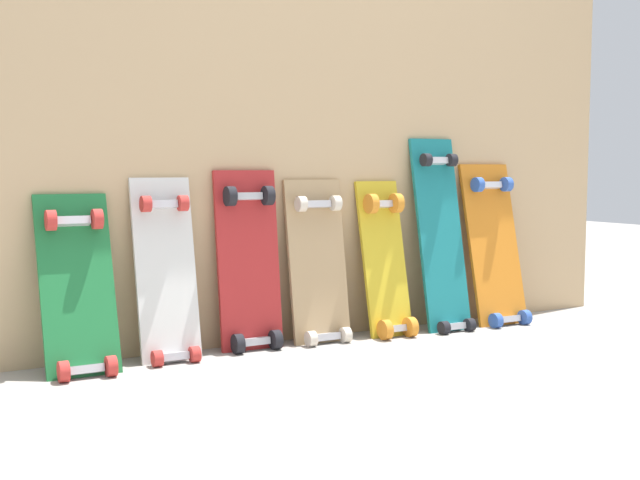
{
  "coord_description": "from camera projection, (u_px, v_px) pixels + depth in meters",
  "views": [
    {
      "loc": [
        -1.3,
        -2.46,
        0.6
      ],
      "look_at": [
        0.0,
        -0.07,
        0.36
      ],
      "focal_mm": 44.6,
      "sensor_mm": 36.0,
      "label": 1
    }
  ],
  "objects": [
    {
      "name": "ground_plane",
      "position": [
        311.0,
        341.0,
        2.82
      ],
      "size": [
        12.0,
        12.0,
        0.0
      ],
      "primitive_type": "plane",
      "color": "#9E9991"
    },
    {
      "name": "plywood_wall_panel",
      "position": [
        301.0,
        133.0,
        2.82
      ],
      "size": [
        2.81,
        0.04,
        1.47
      ],
      "primitive_type": "cube",
      "color": "tan",
      "rests_on": "ground"
    },
    {
      "name": "skateboard_green",
      "position": [
        79.0,
        295.0,
        2.37
      ],
      "size": [
        0.22,
        0.24,
        0.6
      ],
      "color": "#1E7238",
      "rests_on": "ground"
    },
    {
      "name": "skateboard_white",
      "position": [
        167.0,
        280.0,
        2.52
      ],
      "size": [
        0.2,
        0.18,
        0.65
      ],
      "color": "silver",
      "rests_on": "ground"
    },
    {
      "name": "skateboard_red",
      "position": [
        249.0,
        269.0,
        2.68
      ],
      "size": [
        0.22,
        0.15,
        0.67
      ],
      "color": "#B22626",
      "rests_on": "ground"
    },
    {
      "name": "skateboard_natural",
      "position": [
        319.0,
        270.0,
        2.8
      ],
      "size": [
        0.22,
        0.16,
        0.64
      ],
      "color": "tan",
      "rests_on": "ground"
    },
    {
      "name": "skateboard_yellow",
      "position": [
        386.0,
        266.0,
        2.91
      ],
      "size": [
        0.18,
        0.2,
        0.63
      ],
      "color": "gold",
      "rests_on": "ground"
    },
    {
      "name": "skateboard_teal",
      "position": [
        442.0,
        244.0,
        3.02
      ],
      "size": [
        0.19,
        0.21,
        0.8
      ],
      "color": "#197A7F",
      "rests_on": "ground"
    },
    {
      "name": "skateboard_orange",
      "position": [
        495.0,
        252.0,
        3.14
      ],
      "size": [
        0.24,
        0.22,
        0.7
      ],
      "color": "orange",
      "rests_on": "ground"
    }
  ]
}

